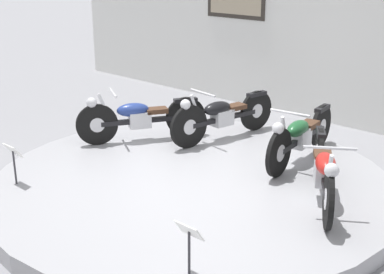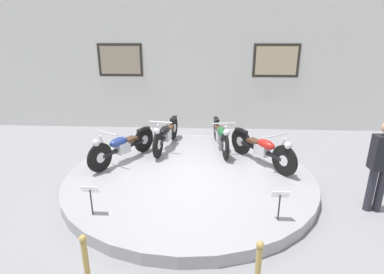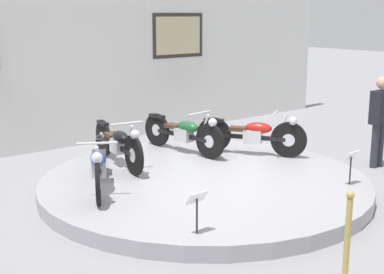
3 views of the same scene
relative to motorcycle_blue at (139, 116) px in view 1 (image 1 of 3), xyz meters
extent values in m
plane|color=gray|center=(1.54, -0.51, -0.58)|extent=(60.00, 60.00, 0.00)
cylinder|color=#99999E|center=(1.54, -0.51, -0.48)|extent=(5.02, 5.02, 0.21)
cube|color=silver|center=(1.54, 3.43, 1.40)|extent=(14.00, 0.20, 3.97)
cylinder|color=black|center=(-0.31, -0.55, -0.07)|extent=(0.35, 0.56, 0.62)
cylinder|color=silver|center=(-0.31, -0.55, -0.07)|extent=(0.16, 0.22, 0.22)
cylinder|color=black|center=(0.36, 0.62, -0.07)|extent=(0.35, 0.56, 0.62)
cylinder|color=silver|center=(0.36, 0.62, -0.07)|extent=(0.16, 0.22, 0.22)
cube|color=black|center=(0.02, 0.04, -0.07)|extent=(0.68, 1.11, 0.07)
cube|color=silver|center=(0.00, 0.00, -0.05)|extent=(0.33, 0.38, 0.24)
ellipsoid|color=navy|center=(-0.05, -0.08, 0.11)|extent=(0.43, 0.53, 0.20)
cube|color=#472D1E|center=(0.13, 0.23, 0.07)|extent=(0.33, 0.38, 0.07)
cube|color=black|center=(0.36, 0.62, 0.19)|extent=(0.27, 0.36, 0.06)
cylinder|color=silver|center=(-0.24, -0.42, 0.13)|extent=(0.16, 0.24, 0.54)
cylinder|color=silver|center=(-0.19, -0.33, 0.39)|extent=(0.48, 0.30, 0.03)
sphere|color=silver|center=(-0.34, -0.60, 0.27)|extent=(0.15, 0.15, 0.15)
cylinder|color=black|center=(0.76, 0.27, -0.06)|extent=(0.15, 0.64, 0.64)
cylinder|color=silver|center=(0.76, 0.27, -0.06)|extent=(0.10, 0.23, 0.22)
cylinder|color=black|center=(0.97, 1.60, -0.06)|extent=(0.15, 0.64, 0.64)
cylinder|color=silver|center=(0.97, 1.60, -0.06)|extent=(0.10, 0.23, 0.22)
cube|color=black|center=(0.86, 0.93, -0.06)|extent=(0.26, 1.24, 0.07)
cube|color=silver|center=(0.86, 0.90, -0.04)|extent=(0.25, 0.35, 0.24)
ellipsoid|color=black|center=(0.84, 0.80, 0.12)|extent=(0.29, 0.51, 0.20)
cube|color=#472D1E|center=(0.90, 1.15, 0.08)|extent=(0.25, 0.35, 0.07)
cube|color=black|center=(0.97, 1.60, 0.21)|extent=(0.16, 0.37, 0.06)
cylinder|color=silver|center=(0.78, 0.41, 0.14)|extent=(0.08, 0.25, 0.54)
cylinder|color=silver|center=(0.80, 0.52, 0.40)|extent=(0.54, 0.12, 0.03)
sphere|color=silver|center=(0.75, 0.21, 0.28)|extent=(0.15, 0.15, 0.15)
cylinder|color=black|center=(2.30, 0.27, -0.06)|extent=(0.14, 0.62, 0.62)
cylinder|color=silver|center=(2.30, 0.27, -0.06)|extent=(0.09, 0.22, 0.22)
cylinder|color=black|center=(2.12, 1.60, -0.06)|extent=(0.14, 0.62, 0.62)
cylinder|color=silver|center=(2.12, 1.60, -0.06)|extent=(0.09, 0.22, 0.22)
cube|color=black|center=(2.21, 0.93, -0.06)|extent=(0.23, 1.24, 0.07)
cube|color=silver|center=(2.22, 0.89, -0.04)|extent=(0.24, 0.34, 0.24)
ellipsoid|color=#1E562D|center=(2.23, 0.80, 0.12)|extent=(0.28, 0.50, 0.20)
cube|color=#472D1E|center=(2.18, 1.15, 0.08)|extent=(0.24, 0.34, 0.07)
cube|color=black|center=(2.12, 1.60, 0.20)|extent=(0.15, 0.37, 0.06)
cylinder|color=silver|center=(2.28, 0.41, 0.14)|extent=(0.08, 0.25, 0.54)
cylinder|color=silver|center=(2.27, 0.52, 0.40)|extent=(0.54, 0.10, 0.03)
sphere|color=silver|center=(2.31, 0.21, 0.28)|extent=(0.15, 0.15, 0.15)
cylinder|color=black|center=(3.43, -0.52, -0.06)|extent=(0.40, 0.55, 0.63)
cylinder|color=silver|center=(3.43, -0.52, -0.06)|extent=(0.18, 0.22, 0.22)
cylinder|color=black|center=(2.68, 0.60, -0.06)|extent=(0.40, 0.55, 0.63)
cylinder|color=silver|center=(2.68, 0.60, -0.06)|extent=(0.18, 0.22, 0.22)
cube|color=black|center=(3.05, 0.04, -0.06)|extent=(0.75, 1.07, 0.07)
cube|color=silver|center=(3.08, 0.00, -0.04)|extent=(0.34, 0.38, 0.24)
ellipsoid|color=red|center=(3.13, -0.08, 0.12)|extent=(0.45, 0.52, 0.20)
cube|color=#472D1E|center=(2.93, 0.22, 0.08)|extent=(0.34, 0.38, 0.07)
cube|color=black|center=(2.68, 0.60, 0.21)|extent=(0.28, 0.35, 0.06)
cylinder|color=silver|center=(3.35, -0.40, 0.14)|extent=(0.18, 0.23, 0.54)
cylinder|color=silver|center=(3.29, -0.31, 0.40)|extent=(0.47, 0.33, 0.03)
sphere|color=silver|center=(3.47, -0.57, 0.28)|extent=(0.15, 0.15, 0.15)
cylinder|color=#333338|center=(0.09, -2.11, -0.17)|extent=(0.02, 0.02, 0.42)
cube|color=white|center=(0.09, -2.11, 0.06)|extent=(0.26, 0.11, 0.15)
cylinder|color=#333338|center=(2.99, -2.11, -0.17)|extent=(0.02, 0.02, 0.42)
cube|color=white|center=(2.99, -2.11, 0.06)|extent=(0.26, 0.11, 0.15)
camera|label=1|loc=(5.75, -5.06, 2.28)|focal=50.00mm
camera|label=2|loc=(1.88, -6.13, 2.29)|focal=28.00mm
camera|label=3|loc=(-3.51, -6.55, 2.08)|focal=50.00mm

